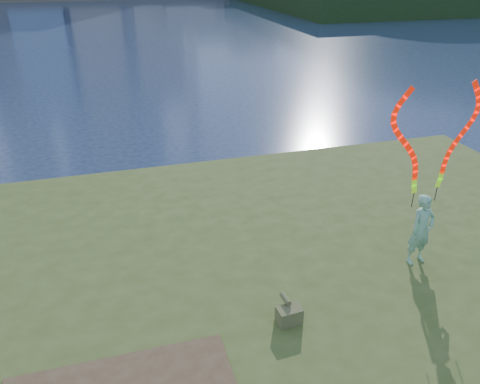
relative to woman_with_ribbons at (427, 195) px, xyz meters
name	(u,v)px	position (x,y,z in m)	size (l,w,h in m)	color
ground	(229,301)	(-3.64, 0.76, -2.25)	(320.00, 320.00, 0.00)	#19263F
grassy_knoll	(266,376)	(-3.64, -1.54, -1.91)	(20.00, 18.00, 0.80)	#394819
woman_with_ribbons	(427,195)	(0.00, 0.00, 0.00)	(1.96, 0.49, 3.86)	#1A723D
canvas_bag	(289,314)	(-3.06, -0.95, -1.30)	(0.42, 0.47, 0.38)	#4D4E2C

